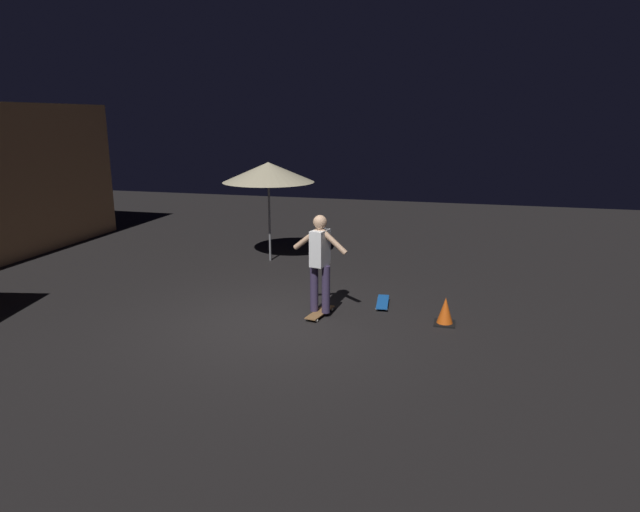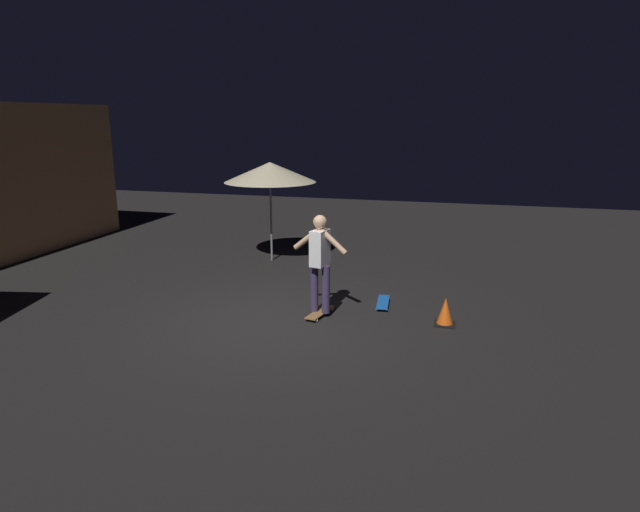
% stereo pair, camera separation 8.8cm
% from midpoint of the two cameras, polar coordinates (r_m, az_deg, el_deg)
% --- Properties ---
extents(ground_plane, '(28.00, 28.00, 0.00)m').
position_cam_midpoint_polar(ground_plane, '(9.19, -4.68, -6.85)').
color(ground_plane, black).
extents(patio_umbrella, '(2.10, 2.10, 2.30)m').
position_cam_midpoint_polar(patio_umbrella, '(12.70, -5.00, 8.65)').
color(patio_umbrella, slate).
rests_on(patio_umbrella, ground_plane).
extents(skateboard_ridden, '(0.80, 0.35, 0.07)m').
position_cam_midpoint_polar(skateboard_ridden, '(9.44, 0.27, -5.87)').
color(skateboard_ridden, olive).
rests_on(skateboard_ridden, ground_plane).
extents(skateboard_spare, '(0.80, 0.28, 0.07)m').
position_cam_midpoint_polar(skateboard_spare, '(10.00, 6.80, -4.79)').
color(skateboard_spare, '#1959B2').
rests_on(skateboard_spare, ground_plane).
extents(skater, '(0.42, 0.98, 1.67)m').
position_cam_midpoint_polar(skater, '(9.15, 0.28, -0.08)').
color(skater, '#382D4C').
rests_on(skater, skateboard_ridden).
extents(traffic_cone, '(0.34, 0.34, 0.46)m').
position_cam_midpoint_polar(traffic_cone, '(9.22, 13.11, -5.72)').
color(traffic_cone, black).
rests_on(traffic_cone, ground_plane).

